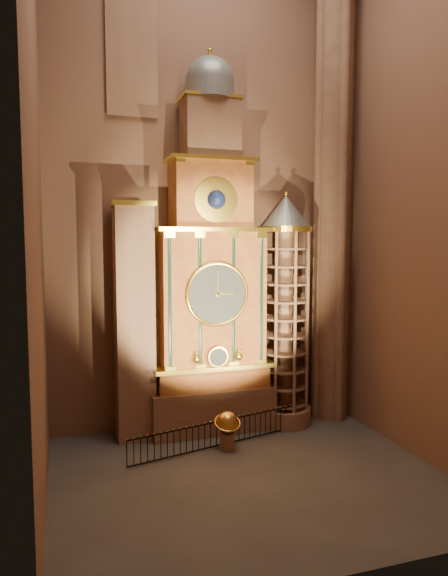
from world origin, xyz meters
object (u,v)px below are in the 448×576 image
object	(u,v)px
celestial_globe	(228,427)
stair_turret	(285,312)
iron_railing	(216,434)
portrait_tower	(134,321)
astronomical_clock	(211,283)

from	to	relation	value
celestial_globe	stair_turret	bearing A→B (deg)	31.50
stair_turret	iron_railing	xyz separation A→B (m)	(-3.89, -1.87, -4.68)
celestial_globe	iron_railing	world-z (taller)	celestial_globe
celestial_globe	iron_railing	size ratio (longest dim) A/B	0.21
portrait_tower	stair_turret	xyz separation A→B (m)	(6.90, -0.28, 0.12)
astronomical_clock	celestial_globe	bearing A→B (deg)	-89.76
stair_turret	celestial_globe	world-z (taller)	stair_turret
celestial_globe	astronomical_clock	bearing A→B (deg)	90.24
stair_turret	celestial_globe	bearing A→B (deg)	-148.50
portrait_tower	celestial_globe	xyz separation A→B (m)	(3.41, -2.42, -4.20)
stair_turret	astronomical_clock	bearing A→B (deg)	175.70
astronomical_clock	iron_railing	size ratio (longest dim) A/B	2.20
astronomical_clock	iron_railing	world-z (taller)	astronomical_clock
astronomical_clock	celestial_globe	size ratio (longest dim) A/B	10.53
portrait_tower	celestial_globe	distance (m)	5.93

